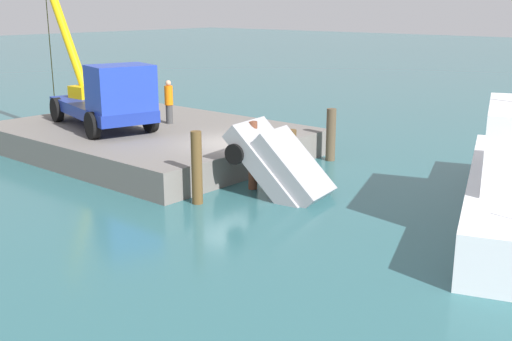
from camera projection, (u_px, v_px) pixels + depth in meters
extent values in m
plane|color=#2D6066|center=(234.00, 170.00, 22.12)|extent=(200.00, 200.00, 0.00)
cube|color=slate|center=(150.00, 139.00, 24.89)|extent=(11.64, 8.67, 0.99)
cube|color=navy|center=(101.00, 109.00, 24.64)|extent=(6.37, 3.74, 0.45)
cube|color=#1F39AF|center=(121.00, 88.00, 22.65)|extent=(2.18, 2.54, 1.67)
cylinder|color=black|center=(150.00, 119.00, 23.65)|extent=(1.04, 0.55, 1.00)
cylinder|color=black|center=(93.00, 125.00, 22.41)|extent=(1.04, 0.55, 1.00)
cylinder|color=black|center=(109.00, 105.00, 26.98)|extent=(1.04, 0.55, 1.00)
cylinder|color=black|center=(57.00, 110.00, 25.74)|extent=(1.04, 0.55, 1.00)
cylinder|color=#E5B20C|center=(64.00, 28.00, 26.30)|extent=(3.24, 0.71, 5.02)
cube|color=#E5B20C|center=(85.00, 92.00, 25.94)|extent=(1.00, 1.00, 0.50)
cylinder|color=#4C4C19|center=(49.00, 38.00, 27.45)|extent=(0.04, 0.04, 5.75)
cylinder|color=#3D3D3D|center=(169.00, 114.00, 25.36)|extent=(0.28, 0.28, 0.77)
cylinder|color=orange|center=(169.00, 95.00, 25.16)|extent=(0.34, 0.34, 0.77)
sphere|color=tan|center=(168.00, 83.00, 25.03)|extent=(0.22, 0.22, 0.22)
cube|color=#99999E|center=(288.00, 182.00, 19.06)|extent=(3.89, 2.32, 3.59)
cube|color=#99999E|center=(294.00, 166.00, 18.81)|extent=(2.39, 1.89, 2.15)
cylinder|color=black|center=(328.00, 220.00, 19.65)|extent=(0.93, 0.35, 0.91)
cylinder|color=black|center=(300.00, 238.00, 18.17)|extent=(0.93, 0.35, 0.91)
cylinder|color=black|center=(266.00, 143.00, 20.26)|extent=(0.93, 0.35, 0.91)
cylinder|color=black|center=(235.00, 154.00, 18.78)|extent=(0.93, 0.35, 0.91)
cylinder|color=brown|center=(197.00, 168.00, 18.16)|extent=(0.32, 0.32, 2.19)
cylinder|color=brown|center=(253.00, 156.00, 19.62)|extent=(0.29, 0.29, 2.20)
cylinder|color=brown|center=(291.00, 153.00, 21.19)|extent=(0.37, 0.37, 1.62)
cylinder|color=brown|center=(331.00, 135.00, 23.27)|extent=(0.36, 0.36, 1.98)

